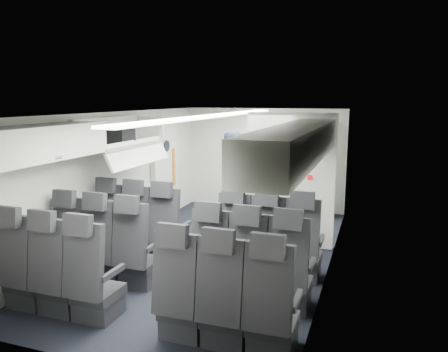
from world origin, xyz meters
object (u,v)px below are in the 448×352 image
Objects in this scene: carry_on_bag at (119,136)px; galley_unit at (307,169)px; seat_row_front at (202,239)px; boarding_door at (164,171)px; seat_row_rear at (136,292)px; flight_attendant at (235,180)px; seat_row_mid at (174,261)px.

galley_unit is at bearing 62.65° from carry_on_bag.
carry_on_bag is at bearing -128.28° from galley_unit.
seat_row_front is 2.71m from boarding_door.
flight_attendant is (-0.14, 3.73, 0.49)m from seat_row_rear.
seat_row_front is at bearing 90.00° from seat_row_mid.
seat_row_front is 1.00× the size of seat_row_mid.
boarding_door is (-1.64, 3.89, 0.55)m from seat_row_rear.
seat_row_rear is 3.76m from flight_attendant.
carry_on_bag reaches higher than seat_row_mid.
carry_on_bag is (-1.44, 2.03, 1.39)m from seat_row_rear.
galley_unit is at bearing 24.28° from boarding_door.
seat_row_mid is at bearing -90.00° from seat_row_front.
carry_on_bag is (-1.44, 0.23, 1.39)m from seat_row_front.
seat_row_mid is 7.95× the size of carry_on_bag.
seat_row_mid is 0.90m from seat_row_rear.
carry_on_bag reaches higher than seat_row_front.
galley_unit is at bearing 73.72° from seat_row_front.
seat_row_front is at bearing -106.28° from galley_unit.
boarding_door is 4.44× the size of carry_on_bag.
seat_row_rear is 5.17m from galley_unit.
boarding_door is at bearing 60.86° from flight_attendant.
galley_unit is 1.72m from flight_attendant.
seat_row_rear is 1.79× the size of boarding_door.
galley_unit is at bearing 77.12° from seat_row_mid.
seat_row_mid is 1.79× the size of boarding_door.
galley_unit is (0.95, 5.05, 0.55)m from seat_row_rear.
seat_row_rear is at bearing 159.06° from flight_attendant.
flight_attendant is 4.27× the size of carry_on_bag.
boarding_door is at bearing 128.16° from seat_row_front.
boarding_door is (-1.64, 2.09, 0.55)m from seat_row_front.
seat_row_rear is at bearing -90.00° from seat_row_front.
flight_attendant is (1.49, -0.16, -0.06)m from boarding_door.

